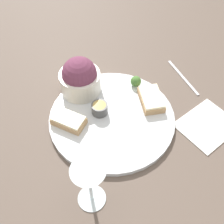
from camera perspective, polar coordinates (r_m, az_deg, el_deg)
The scene contains 10 objects.
ground_plane at distance 0.79m, azimuth -0.00°, elevation -1.55°, with size 4.00×4.00×0.00m, color brown.
dinner_plate at distance 0.78m, azimuth -0.00°, elevation -1.24°, with size 0.35×0.35×0.01m.
salad_bowl at distance 0.81m, azimuth -6.54°, elevation 6.91°, with size 0.12×0.12×0.11m.
sauce_ramekin at distance 0.77m, azimuth -2.55°, elevation 0.78°, with size 0.04×0.04×0.03m.
cheese_toast_near at distance 0.81m, azimuth 7.96°, elevation 2.63°, with size 0.11×0.11×0.03m.
cheese_toast_far at distance 0.76m, azimuth -8.81°, elevation -1.74°, with size 0.10×0.07×0.03m.
wine_glass at distance 0.59m, azimuth -4.64°, elevation -13.62°, with size 0.07×0.07×0.14m.
garnish at distance 0.85m, azimuth 4.88°, elevation 6.26°, with size 0.03×0.03×0.03m.
napkin at distance 0.81m, azimuth 18.81°, elevation -2.49°, with size 0.15×0.17×0.01m.
fork at distance 0.92m, azimuth 14.22°, elevation 6.93°, with size 0.16×0.08×0.01m.
Camera 1 is at (0.31, -0.36, 0.63)m, focal length 45.00 mm.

